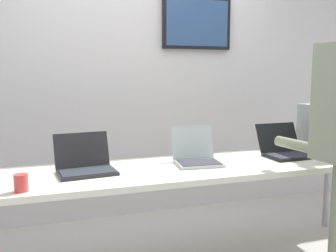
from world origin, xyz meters
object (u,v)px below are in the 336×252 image
at_px(coffee_mug, 21,183).
at_px(laptop_station_3, 285,149).
at_px(equipment_box, 333,129).
at_px(laptop_station_1, 85,164).
at_px(workbench, 176,173).
at_px(laptop_station_2, 196,155).

bearing_deg(coffee_mug, laptop_station_3, 9.28).
relative_size(equipment_box, coffee_mug, 4.22).
xyz_separation_m(laptop_station_1, coffee_mug, (-0.38, -0.31, -0.01)).
bearing_deg(laptop_station_3, coffee_mug, -170.72).
xyz_separation_m(equipment_box, coffee_mug, (-2.37, -0.31, -0.15)).
relative_size(equipment_box, laptop_station_3, 1.08).
height_order(workbench, laptop_station_1, laptop_station_1).
height_order(laptop_station_1, laptop_station_2, laptop_station_2).
xyz_separation_m(workbench, laptop_station_1, (-0.62, 0.06, 0.10)).
relative_size(laptop_station_1, coffee_mug, 4.06).
bearing_deg(laptop_station_3, laptop_station_2, 179.97).
distance_m(laptop_station_1, coffee_mug, 0.49).
bearing_deg(laptop_station_2, laptop_station_1, -179.52).
bearing_deg(coffee_mug, laptop_station_1, 39.41).
bearing_deg(laptop_station_1, workbench, -5.50).
bearing_deg(coffee_mug, laptop_station_2, 15.12).
xyz_separation_m(equipment_box, laptop_station_1, (-2.00, 0.00, -0.14)).
relative_size(equipment_box, laptop_station_1, 1.04).
bearing_deg(equipment_box, laptop_station_1, 179.87).
distance_m(workbench, laptop_station_2, 0.21).
height_order(laptop_station_2, laptop_station_3, laptop_station_2).
distance_m(workbench, laptop_station_3, 0.95).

